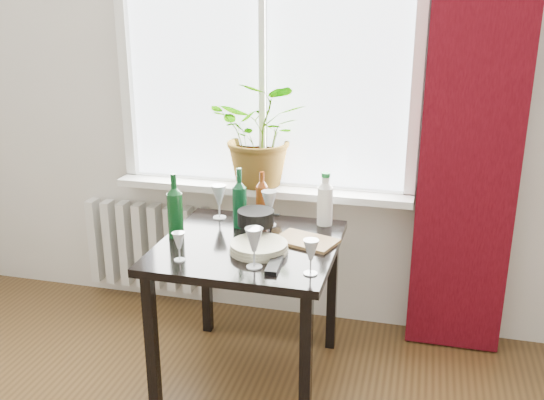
% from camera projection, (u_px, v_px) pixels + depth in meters
% --- Properties ---
extents(window, '(1.72, 0.08, 1.62)m').
position_uv_depth(window, '(264.00, 50.00, 3.30)').
color(window, white).
rests_on(window, ground).
extents(windowsill, '(1.72, 0.20, 0.04)m').
position_uv_depth(windowsill, '(261.00, 189.00, 3.48)').
color(windowsill, silver).
rests_on(windowsill, ground).
extents(curtain, '(0.50, 0.12, 2.56)m').
position_uv_depth(curtain, '(474.00, 118.00, 3.04)').
color(curtain, '#3A050C').
rests_on(curtain, ground).
extents(radiator, '(0.80, 0.10, 0.55)m').
position_uv_depth(radiator, '(149.00, 246.00, 3.83)').
color(radiator, silver).
rests_on(radiator, ground).
extents(table, '(0.85, 0.85, 0.74)m').
position_uv_depth(table, '(249.00, 260.00, 2.97)').
color(table, black).
rests_on(table, ground).
extents(potted_plant, '(0.58, 0.51, 0.60)m').
position_uv_depth(potted_plant, '(263.00, 134.00, 3.40)').
color(potted_plant, '#3E701E').
rests_on(potted_plant, windowsill).
extents(wine_bottle_left, '(0.10, 0.10, 0.33)m').
position_uv_depth(wine_bottle_left, '(175.00, 205.00, 2.96)').
color(wine_bottle_left, '#0B3A16').
rests_on(wine_bottle_left, table).
extents(wine_bottle_right, '(0.08, 0.08, 0.32)m').
position_uv_depth(wine_bottle_right, '(240.00, 198.00, 3.10)').
color(wine_bottle_right, '#0B3D1F').
rests_on(wine_bottle_right, table).
extents(bottle_amber, '(0.07, 0.07, 0.27)m').
position_uv_depth(bottle_amber, '(262.00, 195.00, 3.21)').
color(bottle_amber, '#6D2A0C').
rests_on(bottle_amber, table).
extents(cleaning_bottle, '(0.10, 0.10, 0.28)m').
position_uv_depth(cleaning_bottle, '(325.00, 199.00, 3.13)').
color(cleaning_bottle, white).
rests_on(cleaning_bottle, table).
extents(wineglass_front_right, '(0.10, 0.10, 0.19)m').
position_uv_depth(wineglass_front_right, '(254.00, 248.00, 2.64)').
color(wineglass_front_right, silver).
rests_on(wineglass_front_right, table).
extents(wineglass_far_right, '(0.08, 0.08, 0.16)m').
position_uv_depth(wineglass_far_right, '(311.00, 257.00, 2.58)').
color(wineglass_far_right, silver).
rests_on(wineglass_far_right, table).
extents(wineglass_back_center, '(0.09, 0.09, 0.19)m').
position_uv_depth(wineglass_back_center, '(269.00, 208.00, 3.13)').
color(wineglass_back_center, silver).
rests_on(wineglass_back_center, table).
extents(wineglass_back_left, '(0.10, 0.10, 0.19)m').
position_uv_depth(wineglass_back_left, '(219.00, 201.00, 3.24)').
color(wineglass_back_left, silver).
rests_on(wineglass_back_left, table).
extents(wineglass_front_left, '(0.07, 0.07, 0.14)m').
position_uv_depth(wineglass_front_left, '(179.00, 246.00, 2.72)').
color(wineglass_front_left, white).
rests_on(wineglass_front_left, table).
extents(plate_stack, '(0.36, 0.36, 0.05)m').
position_uv_depth(plate_stack, '(259.00, 247.00, 2.83)').
color(plate_stack, beige).
rests_on(plate_stack, table).
extents(fondue_pot, '(0.22, 0.20, 0.14)m').
position_uv_depth(fondue_pot, '(256.00, 224.00, 2.98)').
color(fondue_pot, black).
rests_on(fondue_pot, table).
extents(tv_remote, '(0.07, 0.18, 0.02)m').
position_uv_depth(tv_remote, '(274.00, 265.00, 2.67)').
color(tv_remote, black).
rests_on(tv_remote, table).
extents(cutting_board, '(0.33, 0.27, 0.02)m').
position_uv_depth(cutting_board, '(306.00, 241.00, 2.94)').
color(cutting_board, olive).
rests_on(cutting_board, table).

